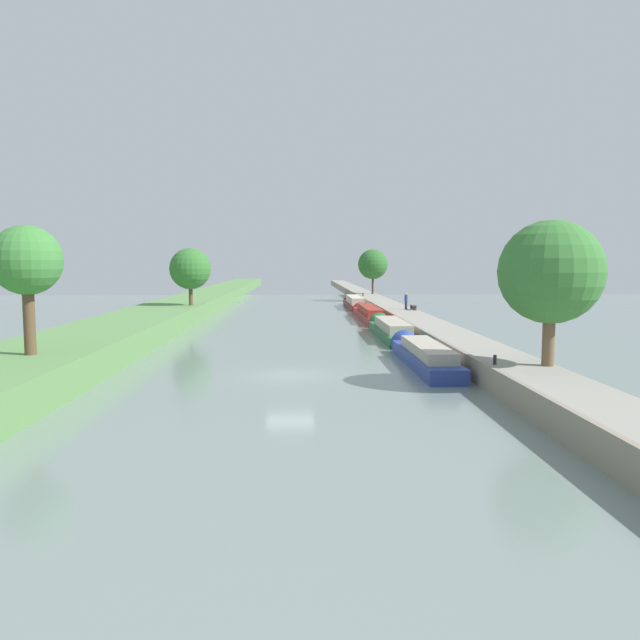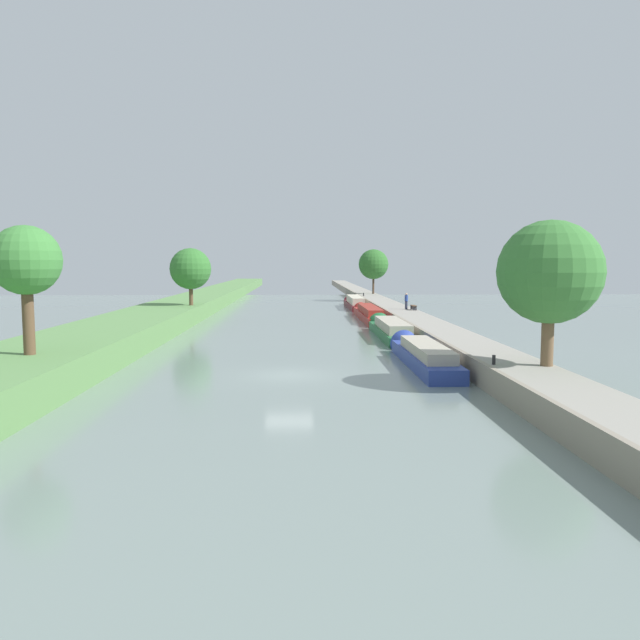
% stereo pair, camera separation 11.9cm
% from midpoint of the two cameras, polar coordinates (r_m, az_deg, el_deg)
% --- Properties ---
extents(ground_plane, '(160.00, 160.00, 0.00)m').
position_cam_midpoint_polar(ground_plane, '(32.28, -2.93, -5.16)').
color(ground_plane, slate).
extents(left_grassy_bank, '(6.50, 260.00, 1.64)m').
position_cam_midpoint_polar(left_grassy_bank, '(34.70, -24.20, -3.51)').
color(left_grassy_bank, '#5B894C').
rests_on(left_grassy_bank, ground_plane).
extents(right_towpath, '(3.10, 260.00, 1.16)m').
position_cam_midpoint_polar(right_towpath, '(33.80, 15.85, -3.88)').
color(right_towpath, gray).
rests_on(right_towpath, ground_plane).
extents(stone_quay, '(0.25, 260.00, 1.21)m').
position_cam_midpoint_polar(stone_quay, '(33.32, 13.10, -3.90)').
color(stone_quay, gray).
rests_on(stone_quay, ground_plane).
extents(narrowboat_blue, '(1.97, 12.72, 1.92)m').
position_cam_midpoint_polar(narrowboat_blue, '(36.04, 9.44, -3.19)').
color(narrowboat_blue, '#283D93').
rests_on(narrowboat_blue, ground_plane).
extents(narrowboat_green, '(2.13, 13.61, 2.07)m').
position_cam_midpoint_polar(narrowboat_green, '(49.40, 6.46, -0.85)').
color(narrowboat_green, '#1E6033').
rests_on(narrowboat_green, ground_plane).
extents(narrowboat_red, '(1.80, 16.39, 1.91)m').
position_cam_midpoint_polar(narrowboat_red, '(63.78, 4.45, 0.61)').
color(narrowboat_red, maroon).
rests_on(narrowboat_red, ground_plane).
extents(narrowboat_maroon, '(1.83, 14.98, 2.08)m').
position_cam_midpoint_polar(narrowboat_maroon, '(79.95, 3.13, 1.61)').
color(narrowboat_maroon, maroon).
rests_on(narrowboat_maroon, ground_plane).
extents(tree_rightbank_near, '(4.73, 4.73, 6.67)m').
position_cam_midpoint_polar(tree_rightbank_near, '(29.74, 20.60, 4.16)').
color(tree_rightbank_near, brown).
rests_on(tree_rightbank_near, right_towpath).
extents(tree_rightbank_midnear, '(4.50, 4.50, 6.72)m').
position_cam_midpoint_polar(tree_rightbank_midnear, '(92.88, 4.91, 5.19)').
color(tree_rightbank_midnear, '#4C3828').
rests_on(tree_rightbank_midnear, right_towpath).
extents(tree_leftbank_downstream, '(4.09, 4.09, 5.68)m').
position_cam_midpoint_polar(tree_leftbank_downstream, '(62.26, -12.05, 4.68)').
color(tree_leftbank_downstream, brown).
rests_on(tree_leftbank_downstream, left_grassy_bank).
extents(tree_leftbank_upstream, '(3.20, 3.20, 5.97)m').
position_cam_midpoint_polar(tree_leftbank_upstream, '(31.16, -25.77, 4.91)').
color(tree_leftbank_upstream, brown).
rests_on(tree_leftbank_upstream, left_grassy_bank).
extents(person_walking, '(0.34, 0.34, 1.66)m').
position_cam_midpoint_polar(person_walking, '(62.60, 7.97, 1.79)').
color(person_walking, '#282D42').
rests_on(person_walking, right_towpath).
extents(mooring_bollard_near, '(0.16, 0.16, 0.45)m').
position_cam_midpoint_polar(mooring_bollard_near, '(29.66, 15.87, -3.58)').
color(mooring_bollard_near, black).
rests_on(mooring_bollard_near, right_towpath).
extents(mooring_bollard_far, '(0.16, 0.16, 0.45)m').
position_cam_midpoint_polar(mooring_bollard_far, '(86.82, 3.99, 2.39)').
color(mooring_bollard_far, black).
rests_on(mooring_bollard_far, right_towpath).
extents(park_bench, '(0.44, 1.50, 0.47)m').
position_cam_midpoint_polar(park_bench, '(61.88, 8.63, 1.25)').
color(park_bench, '#333338').
rests_on(park_bench, right_towpath).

